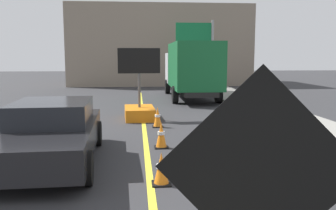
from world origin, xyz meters
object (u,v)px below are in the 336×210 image
Objects in this scene: pickup_car at (52,132)px; traffic_cone_curbside at (158,117)px; roadwork_sign at (259,175)px; highway_guide_sign at (202,42)px; traffic_cone_far_lane at (161,135)px; box_truck at (191,68)px; arrow_board_trailer at (139,106)px; traffic_cone_mid_lane at (161,169)px.

traffic_cone_curbside is at bearing 56.53° from pickup_car.
roadwork_sign is 0.47× the size of highway_guide_sign.
roadwork_sign is 3.37× the size of traffic_cone_far_lane.
roadwork_sign is 17.85m from box_truck.
roadwork_sign is at bearing -62.61° from pickup_car.
roadwork_sign reaches higher than pickup_car.
traffic_cone_curbside is (-0.24, 9.44, -1.13)m from roadwork_sign.
highway_guide_sign reaches higher than pickup_car.
traffic_cone_far_lane is (-4.14, -17.08, -3.08)m from highway_guide_sign.
highway_guide_sign reaches higher than arrow_board_trailer.
traffic_cone_far_lane is (0.53, -4.51, -0.14)m from arrow_board_trailer.
pickup_car is (-2.01, -5.63, 0.22)m from arrow_board_trailer.
pickup_car is 7.73× the size of traffic_cone_mid_lane.
roadwork_sign is at bearing -99.17° from highway_guide_sign.
pickup_car is at bearing -156.09° from traffic_cone_far_lane.
traffic_cone_mid_lane is at bearing -93.90° from traffic_cone_far_lane.
arrow_board_trailer is at bearing 96.70° from traffic_cone_far_lane.
roadwork_sign is at bearing -87.29° from traffic_cone_far_lane.
traffic_cone_curbside is (-4.07, -14.26, -3.09)m from highway_guide_sign.
traffic_cone_mid_lane is at bearing -100.85° from box_truck.
traffic_cone_curbside is (0.26, 5.56, 0.04)m from traffic_cone_mid_lane.
pickup_car is 4.74m from traffic_cone_curbside.
box_truck is at bearing 83.08° from roadwork_sign.
traffic_cone_mid_lane is at bearing -102.32° from highway_guide_sign.
box_truck is at bearing 77.47° from traffic_cone_far_lane.
arrow_board_trailer is 4.39× the size of traffic_cone_mid_lane.
traffic_cone_far_lane reaches higher than traffic_cone_mid_lane.
box_truck is (3.00, 6.58, 1.24)m from arrow_board_trailer.
pickup_car is at bearing -112.26° from box_truck.
arrow_board_trailer is 1.80m from traffic_cone_curbside.
pickup_car is 2.88m from traffic_cone_mid_lane.
traffic_cone_curbside is at bearing 87.36° from traffic_cone_mid_lane.
traffic_cone_curbside is at bearing -105.94° from highway_guide_sign.
highway_guide_sign is at bearing 77.68° from traffic_cone_mid_lane.
highway_guide_sign is 17.84m from traffic_cone_far_lane.
highway_guide_sign is (1.68, 5.98, 1.70)m from box_truck.
box_truck is 11.38× the size of traffic_cone_curbside.
pickup_car is (-5.00, -12.22, -1.03)m from box_truck.
traffic_cone_far_lane is (2.54, 1.12, -0.36)m from pickup_car.
highway_guide_sign reaches higher than traffic_cone_far_lane.
traffic_cone_mid_lane is (-4.33, -19.82, -3.12)m from highway_guide_sign.
pickup_car reaches higher than traffic_cone_far_lane.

